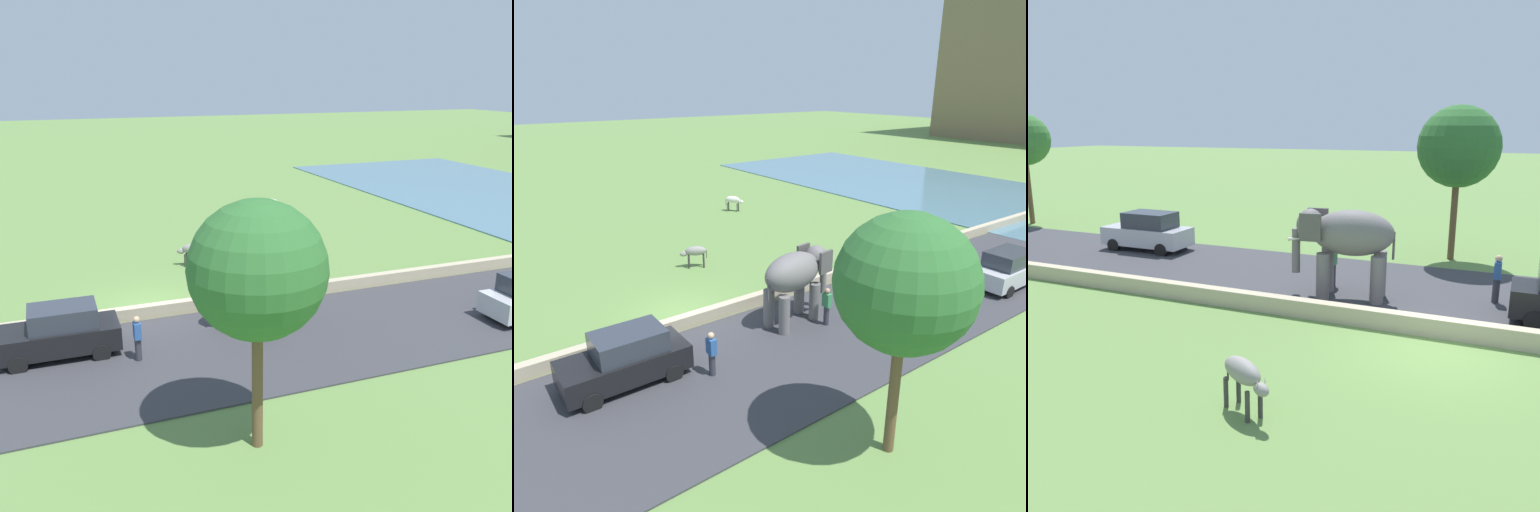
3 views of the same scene
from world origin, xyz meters
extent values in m
plane|color=#608442|center=(0.00, 0.00, 0.00)|extent=(220.00, 220.00, 0.00)
cube|color=tan|center=(1.20, 18.00, 0.27)|extent=(0.40, 110.00, 0.53)
cube|color=slate|center=(-14.00, 30.10, 0.04)|extent=(36.00, 18.00, 0.08)
ellipsoid|color=slate|center=(3.42, 3.19, 2.24)|extent=(1.76, 2.87, 1.50)
cylinder|color=slate|center=(2.89, 4.01, 0.80)|extent=(0.44, 0.44, 1.60)
cylinder|color=slate|center=(3.72, 4.12, 0.80)|extent=(0.44, 0.44, 1.60)
cylinder|color=slate|center=(3.13, 2.27, 0.80)|extent=(0.44, 0.44, 1.60)
cylinder|color=slate|center=(3.96, 2.38, 0.80)|extent=(0.44, 0.44, 1.60)
ellipsoid|color=slate|center=(3.23, 4.60, 2.42)|extent=(1.11, 1.03, 1.10)
cube|color=#504C4C|center=(2.65, 4.38, 2.46)|extent=(0.21, 0.71, 0.90)
cube|color=#504C4C|center=(3.84, 4.55, 2.46)|extent=(0.21, 0.71, 0.90)
cylinder|color=slate|center=(3.17, 5.07, 1.54)|extent=(0.28, 0.28, 1.50)
cone|color=silver|center=(2.96, 4.97, 1.99)|extent=(0.20, 0.57, 0.17)
cone|color=silver|center=(3.39, 5.03, 1.99)|extent=(0.20, 0.57, 0.17)
cylinder|color=#504C4C|center=(3.61, 1.88, 1.89)|extent=(0.08, 0.08, 0.90)
cylinder|color=#33333D|center=(4.40, 4.16, 0.42)|extent=(0.22, 0.22, 0.85)
cube|color=#388451|center=(4.40, 4.16, 1.13)|extent=(0.36, 0.22, 0.56)
sphere|color=tan|center=(4.40, 4.16, 1.52)|extent=(0.22, 0.22, 0.22)
cylinder|color=#33333D|center=(4.75, -1.24, 0.42)|extent=(0.22, 0.22, 0.85)
cube|color=#2D569E|center=(4.75, -1.24, 1.13)|extent=(0.36, 0.22, 0.56)
sphere|color=tan|center=(4.75, -1.24, 1.52)|extent=(0.22, 0.22, 0.22)
cylinder|color=black|center=(5.77, 12.51, 0.30)|extent=(0.18, 0.60, 0.60)
cube|color=black|center=(3.42, -3.67, 0.70)|extent=(1.75, 4.02, 0.80)
cube|color=#2D333D|center=(3.43, -3.47, 1.45)|extent=(1.47, 2.22, 0.70)
cylinder|color=black|center=(4.21, -4.98, 0.30)|extent=(0.19, 0.60, 0.60)
cylinder|color=black|center=(2.60, -4.95, 0.30)|extent=(0.19, 0.60, 0.60)
cylinder|color=black|center=(4.25, -2.38, 0.30)|extent=(0.19, 0.60, 0.60)
cylinder|color=black|center=(2.64, -2.35, 0.30)|extent=(0.19, 0.60, 0.60)
ellipsoid|color=gray|center=(-4.44, 3.13, 0.90)|extent=(0.91, 1.18, 0.50)
cylinder|color=#373533|center=(-4.49, 2.71, 0.33)|extent=(0.10, 0.10, 0.65)
cylinder|color=#373533|center=(-4.76, 2.86, 0.33)|extent=(0.10, 0.10, 0.65)
cylinder|color=#373533|center=(-4.13, 3.39, 0.33)|extent=(0.10, 0.10, 0.65)
cylinder|color=#373533|center=(-4.40, 3.54, 0.33)|extent=(0.10, 0.10, 0.65)
ellipsoid|color=gray|center=(-4.74, 2.57, 0.75)|extent=(0.40, 0.47, 0.26)
cone|color=beige|center=(-4.66, 2.53, 0.92)|extent=(0.04, 0.04, 0.12)
cone|color=beige|center=(-4.82, 2.61, 0.92)|extent=(0.04, 0.04, 0.12)
cylinder|color=#373533|center=(-4.19, 3.60, 0.70)|extent=(0.04, 0.04, 0.45)
ellipsoid|color=silver|center=(-13.18, 10.94, 0.90)|extent=(1.12, 1.05, 0.50)
cylinder|color=#595753|center=(-12.99, 11.31, 0.33)|extent=(0.10, 0.10, 0.65)
cylinder|color=#595753|center=(-12.79, 11.07, 0.33)|extent=(0.10, 0.10, 0.65)
cylinder|color=#595753|center=(-13.57, 10.80, 0.33)|extent=(0.10, 0.10, 0.65)
cylinder|color=#595753|center=(-13.37, 10.57, 0.33)|extent=(0.10, 0.10, 0.65)
ellipsoid|color=silver|center=(-12.70, 11.35, 0.75)|extent=(0.46, 0.44, 0.26)
cone|color=beige|center=(-12.76, 11.42, 0.92)|extent=(0.04, 0.04, 0.12)
cone|color=beige|center=(-12.64, 11.28, 0.92)|extent=(0.04, 0.04, 0.12)
cylinder|color=#595753|center=(-13.59, 10.58, 0.70)|extent=(0.04, 0.04, 0.45)
cylinder|color=brown|center=(10.43, 0.79, 1.80)|extent=(0.28, 0.28, 3.59)
sphere|color=#2D662D|center=(10.43, 0.79, 4.77)|extent=(3.38, 3.38, 3.38)
camera|label=1|loc=(22.54, -3.89, 9.16)|focal=41.09mm
camera|label=2|loc=(16.73, -7.78, 9.13)|focal=33.61mm
camera|label=3|loc=(-13.08, -1.50, 5.62)|focal=37.61mm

